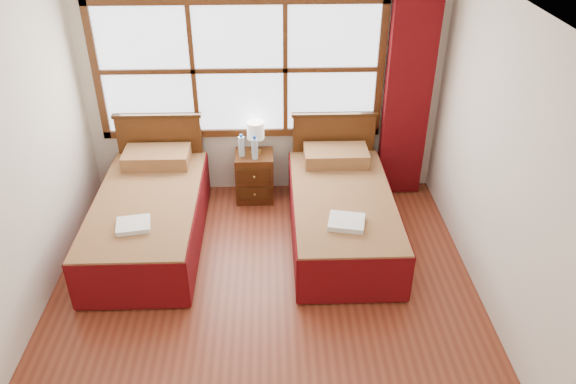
{
  "coord_description": "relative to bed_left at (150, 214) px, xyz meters",
  "views": [
    {
      "loc": [
        0.09,
        -3.68,
        3.58
      ],
      "look_at": [
        0.23,
        0.7,
        0.87
      ],
      "focal_mm": 35.0,
      "sensor_mm": 36.0,
      "label": 1
    }
  ],
  "objects": [
    {
      "name": "floor",
      "position": [
        1.19,
        -1.2,
        -0.31
      ],
      "size": [
        4.5,
        4.5,
        0.0
      ],
      "primitive_type": "plane",
      "color": "brown",
      "rests_on": "ground"
    },
    {
      "name": "ceiling",
      "position": [
        1.19,
        -1.2,
        2.29
      ],
      "size": [
        4.5,
        4.5,
        0.0
      ],
      "primitive_type": "plane",
      "rotation": [
        3.14,
        0.0,
        0.0
      ],
      "color": "white",
      "rests_on": "wall_back"
    },
    {
      "name": "wall_back",
      "position": [
        1.19,
        1.05,
        0.99
      ],
      "size": [
        4.0,
        0.0,
        4.0
      ],
      "primitive_type": "plane",
      "rotation": [
        1.57,
        0.0,
        0.0
      ],
      "color": "silver",
      "rests_on": "floor"
    },
    {
      "name": "wall_right",
      "position": [
        3.19,
        -1.2,
        0.99
      ],
      "size": [
        0.0,
        4.5,
        4.5
      ],
      "primitive_type": "plane",
      "rotation": [
        1.57,
        0.0,
        -1.57
      ],
      "color": "silver",
      "rests_on": "floor"
    },
    {
      "name": "window",
      "position": [
        0.94,
        1.02,
        1.19
      ],
      "size": [
        3.16,
        0.06,
        1.56
      ],
      "color": "white",
      "rests_on": "wall_back"
    },
    {
      "name": "curtain",
      "position": [
        2.79,
        0.91,
        0.86
      ],
      "size": [
        0.5,
        0.16,
        2.3
      ],
      "primitive_type": "cube",
      "color": "#5F090D",
      "rests_on": "wall_back"
    },
    {
      "name": "bed_left",
      "position": [
        0.0,
        0.0,
        0.0
      ],
      "size": [
        1.06,
        2.08,
        1.03
      ],
      "color": "#371E0B",
      "rests_on": "floor"
    },
    {
      "name": "bed_right",
      "position": [
        2.0,
        0.0,
        -0.0
      ],
      "size": [
        1.04,
        2.06,
        1.01
      ],
      "color": "#371E0B",
      "rests_on": "floor"
    },
    {
      "name": "nightstand",
      "position": [
        1.08,
        0.8,
        -0.02
      ],
      "size": [
        0.43,
        0.43,
        0.58
      ],
      "color": "#4C2710",
      "rests_on": "floor"
    },
    {
      "name": "towels_left",
      "position": [
        -0.02,
        -0.56,
        0.26
      ],
      "size": [
        0.35,
        0.32,
        0.05
      ],
      "rotation": [
        0.0,
        0.0,
        0.17
      ],
      "color": "white",
      "rests_on": "bed_left"
    },
    {
      "name": "towels_right",
      "position": [
        1.97,
        -0.57,
        0.25
      ],
      "size": [
        0.39,
        0.35,
        0.05
      ],
      "rotation": [
        0.0,
        0.0,
        -0.2
      ],
      "color": "white",
      "rests_on": "bed_right"
    },
    {
      "name": "lamp",
      "position": [
        1.1,
        0.84,
        0.53
      ],
      "size": [
        0.2,
        0.2,
        0.38
      ],
      "color": "gold",
      "rests_on": "nightstand"
    },
    {
      "name": "bottle_near",
      "position": [
        0.94,
        0.77,
        0.39
      ],
      "size": [
        0.07,
        0.07,
        0.27
      ],
      "color": "silver",
      "rests_on": "nightstand"
    },
    {
      "name": "bottle_far",
      "position": [
        1.09,
        0.71,
        0.39
      ],
      "size": [
        0.07,
        0.07,
        0.27
      ],
      "color": "silver",
      "rests_on": "nightstand"
    }
  ]
}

